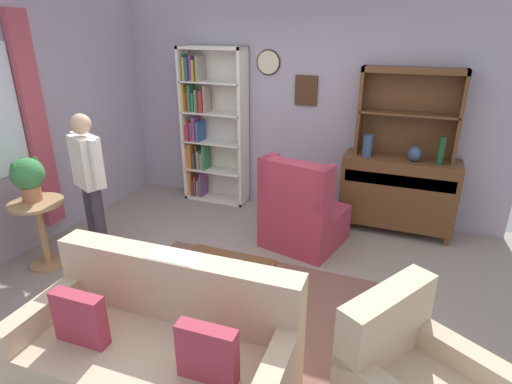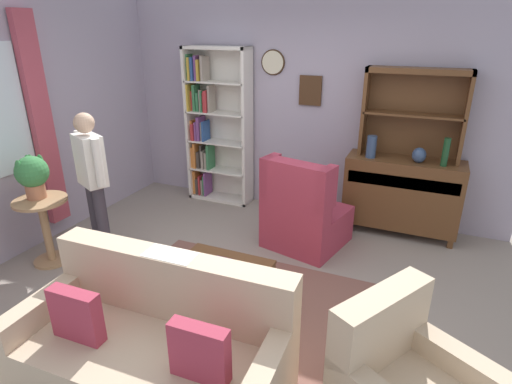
{
  "view_description": "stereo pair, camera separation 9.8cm",
  "coord_description": "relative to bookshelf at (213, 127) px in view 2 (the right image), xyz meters",
  "views": [
    {
      "loc": [
        1.36,
        -2.98,
        2.33
      ],
      "look_at": [
        0.1,
        0.2,
        0.95
      ],
      "focal_mm": 28.88,
      "sensor_mm": 36.0,
      "label": 1
    },
    {
      "loc": [
        1.45,
        -2.94,
        2.33
      ],
      "look_at": [
        0.1,
        0.2,
        0.95
      ],
      "focal_mm": 28.88,
      "sensor_mm": 36.0,
      "label": 2
    }
  ],
  "objects": [
    {
      "name": "ground_plane",
      "position": [
        1.29,
        -1.94,
        -1.05
      ],
      "size": [
        5.4,
        4.6,
        0.02
      ],
      "primitive_type": "cube",
      "color": "gray"
    },
    {
      "name": "wall_back",
      "position": [
        1.28,
        0.19,
        0.36
      ],
      "size": [
        5.0,
        0.09,
        2.8
      ],
      "color": "#A399AD",
      "rests_on": "ground_plane"
    },
    {
      "name": "wall_left",
      "position": [
        -1.23,
        -1.99,
        0.36
      ],
      "size": [
        0.16,
        4.2,
        2.8
      ],
      "color": "#A399AD",
      "rests_on": "ground_plane"
    },
    {
      "name": "area_rug",
      "position": [
        1.49,
        -2.24,
        -1.04
      ],
      "size": [
        2.54,
        1.84,
        0.01
      ],
      "primitive_type": "cube",
      "color": "brown",
      "rests_on": "ground_plane"
    },
    {
      "name": "bookshelf",
      "position": [
        0.0,
        0.0,
        0.0
      ],
      "size": [
        0.9,
        0.3,
        2.1
      ],
      "color": "silver",
      "rests_on": "ground_plane"
    },
    {
      "name": "sideboard",
      "position": [
        2.54,
        -0.08,
        -0.53
      ],
      "size": [
        1.3,
        0.45,
        0.92
      ],
      "color": "brown",
      "rests_on": "ground_plane"
    },
    {
      "name": "sideboard_hutch",
      "position": [
        2.54,
        0.03,
        0.52
      ],
      "size": [
        1.1,
        0.26,
        1.0
      ],
      "color": "brown",
      "rests_on": "sideboard"
    },
    {
      "name": "vase_tall",
      "position": [
        2.15,
        -0.16,
        0.0
      ],
      "size": [
        0.11,
        0.11,
        0.25
      ],
      "primitive_type": "cylinder",
      "color": "#33476B",
      "rests_on": "sideboard"
    },
    {
      "name": "vase_round",
      "position": [
        2.67,
        -0.15,
        -0.04
      ],
      "size": [
        0.15,
        0.15,
        0.17
      ],
      "primitive_type": "ellipsoid",
      "color": "#33476B",
      "rests_on": "sideboard"
    },
    {
      "name": "bottle_wine",
      "position": [
        2.93,
        -0.17,
        0.03
      ],
      "size": [
        0.07,
        0.07,
        0.31
      ],
      "primitive_type": "cylinder",
      "color": "#194223",
      "rests_on": "sideboard"
    },
    {
      "name": "couch_floral",
      "position": [
        1.26,
        -3.17,
        -0.73
      ],
      "size": [
        1.83,
        0.91,
        0.9
      ],
      "color": "#C6AD8E",
      "rests_on": "ground_plane"
    },
    {
      "name": "wingback_chair",
      "position": [
        1.59,
        -0.88,
        -0.66
      ],
      "size": [
        0.94,
        0.96,
        1.05
      ],
      "color": "#A33347",
      "rests_on": "ground_plane"
    },
    {
      "name": "plant_stand",
      "position": [
        -0.76,
        -2.25,
        -0.6
      ],
      "size": [
        0.52,
        0.52,
        0.72
      ],
      "color": "#A87F56",
      "rests_on": "ground_plane"
    },
    {
      "name": "potted_plant_large",
      "position": [
        -0.83,
        -2.23,
        -0.07
      ],
      "size": [
        0.32,
        0.32,
        0.44
      ],
      "color": "#AD6B4C",
      "rests_on": "plant_stand"
    },
    {
      "name": "person_reading",
      "position": [
        -0.36,
        -1.91,
        -0.14
      ],
      "size": [
        0.51,
        0.32,
        1.56
      ],
      "color": "#38333D",
      "rests_on": "ground_plane"
    },
    {
      "name": "coffee_table",
      "position": [
        1.27,
        -2.19,
        -0.69
      ],
      "size": [
        0.8,
        0.5,
        0.42
      ],
      "color": "brown",
      "rests_on": "ground_plane"
    },
    {
      "name": "book_stack",
      "position": [
        1.27,
        -2.2,
        -0.6
      ],
      "size": [
        0.22,
        0.11,
        0.05
      ],
      "color": "#CC7233",
      "rests_on": "coffee_table"
    }
  ]
}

